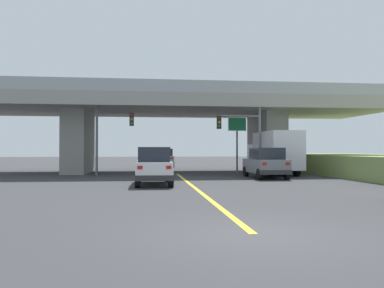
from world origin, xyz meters
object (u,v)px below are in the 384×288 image
suv_lead (154,166)px  suv_crossing (266,163)px  traffic_signal_nearside (245,131)px  traffic_signal_farside (110,130)px  sedan_oncoming (164,158)px  box_truck (274,152)px  highway_sign (237,131)px

suv_lead → suv_crossing: 8.59m
traffic_signal_nearside → traffic_signal_farside: 9.90m
sedan_oncoming → traffic_signal_nearside: 15.54m
box_truck → highway_sign: 3.29m
sedan_oncoming → highway_sign: highway_sign is taller
suv_lead → traffic_signal_farside: (-3.06, 7.82, 2.31)m
sedan_oncoming → traffic_signal_nearside: size_ratio=0.84×
suv_crossing → sedan_oncoming: 18.40m
suv_lead → traffic_signal_nearside: 10.15m
suv_crossing → sedan_oncoming: (-6.01, 17.39, -0.00)m
box_truck → highway_sign: size_ratio=1.58×
traffic_signal_farside → box_truck: bearing=0.3°
box_truck → suv_lead: bearing=-139.8°
suv_crossing → sedan_oncoming: bearing=108.6°
suv_crossing → highway_sign: 5.30m
traffic_signal_farside → highway_sign: (9.71, 1.07, 0.02)m
suv_lead → traffic_signal_farside: bearing=111.3°
box_truck → traffic_signal_farside: size_ratio=1.39×
box_truck → traffic_signal_farside: traffic_signal_farside is taller
suv_crossing → box_truck: box_truck is taller
traffic_signal_farside → highway_sign: 9.77m
suv_crossing → box_truck: (1.82, 3.68, 0.67)m
suv_crossing → sedan_oncoming: same height
suv_lead → suv_crossing: size_ratio=1.00×
suv_crossing → traffic_signal_farside: bearing=160.6°
suv_lead → sedan_oncoming: size_ratio=1.02×
sedan_oncoming → highway_sign: 13.91m
box_truck → traffic_signal_farside: bearing=-179.7°
traffic_signal_nearside → highway_sign: bearing=95.6°
suv_crossing → traffic_signal_nearside: size_ratio=0.85×
traffic_signal_farside → suv_crossing: bearing=-18.9°
sedan_oncoming → traffic_signal_farside: size_ratio=0.85×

